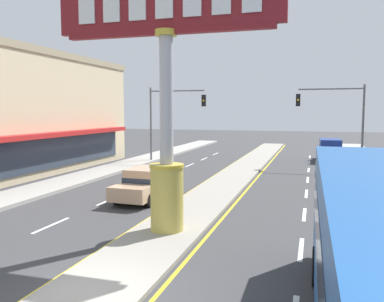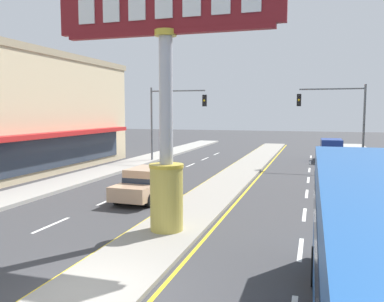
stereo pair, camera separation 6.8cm
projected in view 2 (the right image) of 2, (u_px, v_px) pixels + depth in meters
ground_plane at (89, 298)px, 9.23m from camera, size 160.00×160.00×0.00m
median_strip at (236, 175)px, 26.35m from camera, size 2.46×52.00×0.14m
sidewalk_left at (97, 173)px, 27.11m from camera, size 2.62×60.00×0.18m
lane_markings at (232, 180)px, 25.07m from camera, size 9.20×52.00×0.01m
district_sign at (166, 94)px, 13.58m from camera, size 7.89×1.20×8.47m
storefront_left at (2, 113)px, 27.64m from camera, size 9.23×21.33×8.30m
traffic_light_left_side at (171, 111)px, 32.91m from camera, size 4.86×0.46×6.20m
traffic_light_right_side at (339, 111)px, 29.67m from camera, size 4.86×0.46×6.20m
sedan_near_right_lane at (146, 183)px, 19.44m from camera, size 1.97×4.37×1.53m
suv_far_right_lane at (331, 150)px, 34.17m from camera, size 2.04×4.64×1.90m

